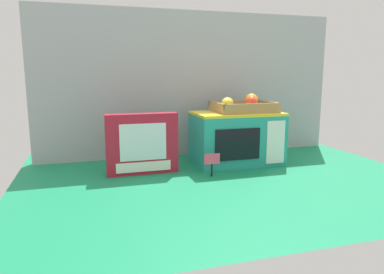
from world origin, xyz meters
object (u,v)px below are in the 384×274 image
(food_groups_crate, at_px, (244,107))
(price_sign, at_px, (212,161))
(toy_microwave, at_px, (237,138))
(cookie_set_box, at_px, (142,144))

(food_groups_crate, height_order, price_sign, food_groups_crate)
(food_groups_crate, bearing_deg, toy_microwave, -173.13)
(toy_microwave, bearing_deg, cookie_set_box, -173.47)
(toy_microwave, height_order, price_sign, toy_microwave)
(price_sign, bearing_deg, cookie_set_box, 154.33)
(food_groups_crate, bearing_deg, price_sign, -140.40)
(toy_microwave, bearing_deg, price_sign, -136.33)
(toy_microwave, relative_size, price_sign, 4.18)
(toy_microwave, distance_m, cookie_set_box, 0.48)
(food_groups_crate, relative_size, cookie_set_box, 0.93)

